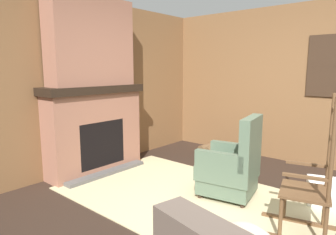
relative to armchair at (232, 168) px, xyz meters
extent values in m
plane|color=#2D2119|center=(0.18, -0.51, -0.37)|extent=(14.00, 14.00, 0.00)
cube|color=brown|center=(-2.29, -0.51, 0.94)|extent=(0.06, 5.48, 2.60)
cube|color=brown|center=(0.18, 1.96, 0.94)|extent=(5.48, 0.06, 2.60)
cube|color=#93604C|center=(-2.06, -0.51, 0.24)|extent=(0.40, 1.50, 1.21)
cube|color=black|center=(-1.90, -0.51, 0.09)|extent=(0.08, 0.78, 0.68)
cube|color=#565451|center=(-1.78, -0.51, -0.34)|extent=(0.16, 1.35, 0.06)
cube|color=black|center=(-2.06, -0.51, 0.90)|extent=(0.50, 1.60, 0.11)
cube|color=#93604C|center=(-2.06, -0.51, 1.59)|extent=(0.35, 1.32, 1.26)
cube|color=#C6B789|center=(-0.38, -0.36, -0.36)|extent=(3.14, 1.95, 0.01)
cube|color=#516651|center=(-0.05, -0.01, -0.19)|extent=(0.72, 0.67, 0.24)
cube|color=#516651|center=(-0.05, -0.01, -0.04)|extent=(0.76, 0.71, 0.18)
cube|color=#516651|center=(0.21, 0.04, 0.35)|extent=(0.23, 0.61, 0.60)
cube|color=#516651|center=(-0.02, -0.26, 0.15)|extent=(0.60, 0.20, 0.20)
cube|color=#516651|center=(-0.12, 0.23, 0.15)|extent=(0.60, 0.20, 0.20)
cylinder|color=#332319|center=(-0.26, -0.29, -0.34)|extent=(0.06, 0.06, 0.06)
cylinder|color=#332319|center=(-0.35, 0.18, -0.34)|extent=(0.06, 0.06, 0.06)
cylinder|color=#332319|center=(0.25, -0.19, -0.34)|extent=(0.06, 0.06, 0.06)
cylinder|color=#332319|center=(0.16, 0.27, -0.34)|extent=(0.06, 0.06, 0.06)
cube|color=brown|center=(0.89, -0.13, -0.34)|extent=(0.78, 0.24, 0.04)
cylinder|color=brown|center=(0.81, -0.56, -0.13)|extent=(0.04, 0.04, 0.38)
cylinder|color=brown|center=(0.71, -0.17, -0.13)|extent=(0.04, 0.04, 0.38)
cylinder|color=brown|center=(1.17, -0.47, -0.13)|extent=(0.04, 0.04, 0.38)
cylinder|color=brown|center=(1.07, -0.08, -0.13)|extent=(0.04, 0.04, 0.38)
cube|color=brown|center=(0.94, -0.32, 0.07)|extent=(0.54, 0.56, 0.02)
cylinder|color=brown|center=(1.17, -0.47, 0.52)|extent=(0.04, 0.04, 0.93)
cylinder|color=brown|center=(1.07, -0.08, 0.52)|extent=(0.04, 0.04, 0.93)
cylinder|color=brown|center=(1.12, -0.27, 0.33)|extent=(0.12, 0.38, 0.03)
cylinder|color=brown|center=(1.12, -0.27, 0.59)|extent=(0.12, 0.38, 0.03)
cylinder|color=brown|center=(1.12, -0.27, 0.85)|extent=(0.12, 0.38, 0.03)
cube|color=brown|center=(0.99, -0.51, 0.27)|extent=(0.39, 0.14, 0.02)
cube|color=brown|center=(0.89, -0.13, 0.27)|extent=(0.39, 0.14, 0.02)
cylinder|color=brown|center=(-1.18, 1.17, -0.30)|extent=(0.18, 0.38, 0.14)
cylinder|color=brown|center=(-1.03, 1.15, -0.30)|extent=(0.18, 0.38, 0.14)
cylinder|color=brown|center=(-0.89, 1.14, -0.30)|extent=(0.18, 0.38, 0.14)
cylinder|color=brown|center=(-1.10, 1.16, -0.17)|extent=(0.18, 0.38, 0.14)
cylinder|color=brown|center=(-0.96, 1.14, -0.17)|extent=(0.18, 0.38, 0.14)
cube|color=white|center=(0.99, 0.56, -0.36)|extent=(0.59, 0.48, 0.01)
cube|color=white|center=(0.76, 0.48, -0.22)|extent=(0.12, 0.32, 0.29)
cube|color=white|center=(0.94, 0.71, -0.22)|extent=(0.48, 0.18, 0.29)
cube|color=white|center=(1.04, 0.41, -0.22)|extent=(0.48, 0.18, 0.29)
ellipsoid|color=white|center=(0.99, 0.56, -0.21)|extent=(0.47, 0.39, 0.17)
ellipsoid|color=#99B29E|center=(-2.10, -0.91, 1.00)|extent=(0.10, 0.10, 0.09)
cylinder|color=white|center=(-2.10, -0.91, 1.13)|extent=(0.06, 0.06, 0.17)
cube|color=brown|center=(-2.10, -0.24, 1.01)|extent=(0.14, 0.24, 0.12)
cube|color=silver|center=(-2.03, -0.24, 1.02)|extent=(0.01, 0.04, 0.02)
camera|label=1|loc=(1.69, -3.17, 1.21)|focal=32.00mm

